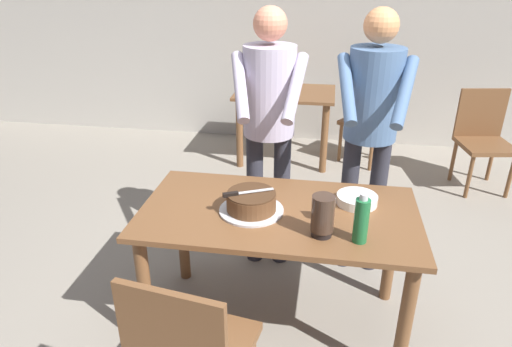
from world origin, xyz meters
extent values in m
plane|color=gray|center=(0.00, 0.00, 0.00)|extent=(14.00, 14.00, 0.00)
cube|color=#BCB7AD|center=(0.00, 3.15, 1.35)|extent=(10.00, 0.12, 2.70)
cube|color=brown|center=(0.00, 0.00, 0.73)|extent=(1.46, 0.78, 0.03)
cylinder|color=brown|center=(-0.66, -0.32, 0.36)|extent=(0.07, 0.07, 0.72)
cylinder|color=brown|center=(0.66, -0.32, 0.36)|extent=(0.07, 0.07, 0.72)
cylinder|color=brown|center=(-0.66, 0.32, 0.36)|extent=(0.07, 0.07, 0.72)
cylinder|color=brown|center=(0.66, 0.32, 0.36)|extent=(0.07, 0.07, 0.72)
cylinder|color=silver|center=(-0.14, -0.03, 0.76)|extent=(0.34, 0.34, 0.01)
cylinder|color=brown|center=(-0.14, -0.03, 0.81)|extent=(0.26, 0.26, 0.09)
cylinder|color=#432A18|center=(-0.14, -0.03, 0.86)|extent=(0.25, 0.25, 0.01)
cube|color=silver|center=(-0.12, -0.02, 0.87)|extent=(0.19, 0.10, 0.00)
cube|color=black|center=(-0.24, -0.08, 0.87)|extent=(0.08, 0.06, 0.02)
cylinder|color=white|center=(0.41, 0.14, 0.76)|extent=(0.22, 0.22, 0.01)
cylinder|color=white|center=(0.41, 0.14, 0.77)|extent=(0.22, 0.22, 0.01)
cylinder|color=white|center=(0.41, 0.14, 0.78)|extent=(0.22, 0.22, 0.01)
cylinder|color=white|center=(0.41, 0.14, 0.79)|extent=(0.22, 0.22, 0.01)
cylinder|color=white|center=(0.41, 0.14, 0.80)|extent=(0.22, 0.22, 0.01)
cylinder|color=silver|center=(0.23, -0.06, 0.75)|extent=(0.07, 0.07, 0.00)
cylinder|color=silver|center=(0.23, -0.06, 0.79)|extent=(0.01, 0.01, 0.07)
cone|color=silver|center=(0.23, -0.06, 0.86)|extent=(0.08, 0.08, 0.07)
cylinder|color=#1E6B38|center=(0.41, -0.22, 0.86)|extent=(0.07, 0.07, 0.22)
cylinder|color=silver|center=(0.41, -0.22, 0.98)|extent=(0.04, 0.04, 0.03)
cylinder|color=black|center=(0.23, -0.20, 0.77)|extent=(0.10, 0.10, 0.03)
cylinder|color=#3F2D23|center=(0.23, -0.20, 0.87)|extent=(0.11, 0.11, 0.18)
cylinder|color=#2D2D38|center=(-0.05, 0.62, 0.47)|extent=(0.11, 0.11, 0.95)
cylinder|color=#2D2D38|center=(-0.23, 0.60, 0.47)|extent=(0.11, 0.11, 0.95)
cylinder|color=#B7ADC6|center=(-0.14, 0.61, 1.23)|extent=(0.32, 0.32, 0.55)
sphere|color=tan|center=(-0.14, 0.61, 1.62)|extent=(0.20, 0.20, 0.20)
cylinder|color=#B7ADC6|center=(0.03, 0.44, 1.30)|extent=(0.13, 0.42, 0.34)
cylinder|color=#B7ADC6|center=(-0.28, 0.42, 1.30)|extent=(0.18, 0.42, 0.34)
cylinder|color=#2D2D38|center=(0.57, 0.64, 0.47)|extent=(0.11, 0.11, 0.95)
cylinder|color=#2D2D38|center=(0.39, 0.65, 0.47)|extent=(0.11, 0.11, 0.95)
cylinder|color=#4C6B93|center=(0.48, 0.64, 1.23)|extent=(0.32, 0.32, 0.55)
sphere|color=tan|center=(0.48, 0.64, 1.62)|extent=(0.20, 0.20, 0.20)
cylinder|color=#4C6B93|center=(0.63, 0.45, 1.30)|extent=(0.18, 0.42, 0.34)
cylinder|color=#4C6B93|center=(0.32, 0.47, 1.30)|extent=(0.14, 0.42, 0.34)
cylinder|color=brown|center=(-0.41, -0.48, 0.21)|extent=(0.04, 0.04, 0.41)
cube|color=brown|center=(-0.29, -0.89, 0.68)|extent=(0.44, 0.10, 0.45)
cube|color=brown|center=(-0.22, 2.45, 0.72)|extent=(1.00, 0.70, 0.03)
cylinder|color=brown|center=(-0.65, 2.17, 0.35)|extent=(0.07, 0.07, 0.71)
cylinder|color=brown|center=(0.20, 2.17, 0.35)|extent=(0.07, 0.07, 0.71)
cylinder|color=brown|center=(-0.65, 2.72, 0.35)|extent=(0.07, 0.07, 0.71)
cylinder|color=brown|center=(0.20, 2.72, 0.35)|extent=(0.07, 0.07, 0.71)
cube|color=brown|center=(0.62, 2.54, 0.43)|extent=(0.61, 0.61, 0.04)
cylinder|color=brown|center=(0.37, 2.48, 0.21)|extent=(0.04, 0.04, 0.41)
cylinder|color=brown|center=(0.56, 2.79, 0.21)|extent=(0.04, 0.04, 0.41)
cylinder|color=brown|center=(0.68, 2.28, 0.21)|extent=(0.04, 0.04, 0.41)
cylinder|color=brown|center=(0.87, 2.59, 0.21)|extent=(0.04, 0.04, 0.41)
cube|color=brown|center=(0.79, 2.43, 0.68)|extent=(0.26, 0.39, 0.45)
cube|color=brown|center=(1.65, 2.03, 0.43)|extent=(0.51, 0.51, 0.04)
cylinder|color=brown|center=(1.86, 1.88, 0.21)|extent=(0.04, 0.04, 0.41)
cylinder|color=brown|center=(1.50, 1.82, 0.21)|extent=(0.04, 0.04, 0.41)
cylinder|color=brown|center=(1.79, 2.24, 0.21)|extent=(0.04, 0.04, 0.41)
cylinder|color=brown|center=(1.44, 2.18, 0.21)|extent=(0.04, 0.04, 0.41)
cube|color=brown|center=(1.61, 2.23, 0.68)|extent=(0.44, 0.10, 0.45)
camera|label=1|loc=(0.22, -2.10, 1.95)|focal=32.11mm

